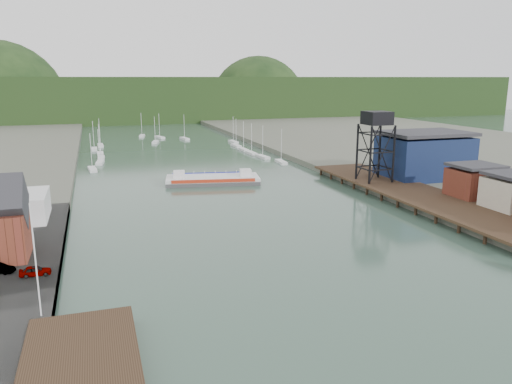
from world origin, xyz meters
TOP-DOWN VIEW (x-y plane):
  - ground at (0.00, 0.00)m, footprint 600.00×600.00m
  - east_land at (92.00, 80.00)m, footprint 120.00×400.00m
  - west_stage at (-29.00, 0.00)m, footprint 10.00×18.00m
  - east_pier at (37.00, 45.00)m, footprint 14.00×70.00m
  - flagpole at (-33.00, 10.00)m, footprint 0.16×0.16m
  - lift_tower at (35.00, 58.00)m, footprint 6.50×6.50m
  - blue_shed at (50.00, 60.00)m, footprint 20.50×14.50m
  - marina_sailboats at (0.08, 138.46)m, footprint 57.71×92.65m
  - distant_hills at (-3.98, 301.35)m, footprint 500.00×120.00m
  - chain_ferry at (0.85, 76.79)m, footprint 24.06×13.07m
  - car_west_a at (-34.60, 21.74)m, footprint 3.73×1.52m

SIDE VIEW (x-z plane):
  - ground at x=0.00m, z-range 0.00..0.00m
  - east_land at x=92.00m, z-range -1.60..1.60m
  - marina_sailboats at x=0.08m, z-range -0.10..0.80m
  - west_stage at x=-29.00m, z-range 0.00..1.80m
  - chain_ferry at x=0.85m, z-range -0.70..2.58m
  - east_pier at x=37.00m, z-range 0.67..3.12m
  - car_west_a at x=-34.60m, z-range 1.60..2.87m
  - blue_shed at x=50.00m, z-range 1.41..12.71m
  - flagpole at x=-33.00m, z-range 1.60..13.60m
  - distant_hills at x=-3.98m, z-range -29.62..50.38m
  - lift_tower at x=35.00m, z-range 7.65..23.65m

